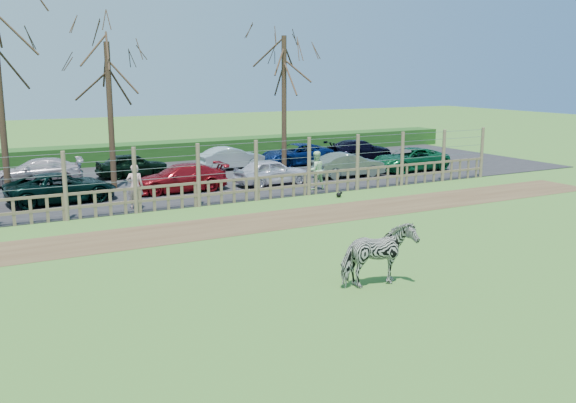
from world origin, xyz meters
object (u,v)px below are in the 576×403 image
zebra (378,255)px  car_4 (271,172)px  car_9 (37,172)px  visitor_a (135,186)px  car_3 (180,178)px  car_2 (61,188)px  visitor_b (316,170)px  crow (339,195)px  car_11 (231,158)px  car_13 (359,150)px  tree_mid (108,80)px  car_10 (132,165)px  car_12 (296,154)px  car_5 (348,165)px  car_6 (410,159)px  tree_right (284,71)px

zebra → car_4: size_ratio=0.54×
car_4 → car_9: bearing=59.4°
visitor_a → car_3: size_ratio=0.42×
car_3 → car_2: bearing=-88.0°
visitor_b → crow: visitor_b is taller
car_11 → car_13: bearing=-93.0°
car_13 → visitor_b: bearing=136.2°
tree_mid → car_3: (2.37, -2.21, -4.23)m
car_10 → car_13: bearing=-92.4°
zebra → car_10: 19.28m
car_4 → car_12: same height
zebra → visitor_b: bearing=-20.9°
car_9 → visitor_b: bearing=62.3°
car_5 → zebra: bearing=151.7°
zebra → car_11: size_ratio=0.52×
visitor_b → car_9: visitor_b is taller
car_2 → car_4: (9.31, -0.36, 0.00)m
car_9 → car_5: bearing=76.6°
visitor_b → car_6: 7.64m
car_9 → car_12: size_ratio=0.96×
tree_mid → tree_right: 9.02m
car_6 → car_10: (-13.52, 4.94, 0.00)m
car_2 → car_6: bearing=-94.6°
car_9 → car_11: size_ratio=1.14×
tree_right → crow: tree_right is taller
visitor_a → car_12: size_ratio=0.40×
visitor_a → car_10: visitor_a is taller
car_9 → car_3: bearing=54.0°
visitor_b → car_4: (-1.15, 2.13, -0.26)m
tree_right → visitor_a: size_ratio=4.26×
tree_mid → car_2: tree_mid is taller
car_11 → tree_mid: bearing=109.9°
car_4 → car_13: 9.79m
visitor_b → car_3: bearing=-20.6°
crow → car_3: size_ratio=0.07×
visitor_b → car_11: (-0.90, 7.36, -0.26)m
tree_right → car_2: size_ratio=1.70×
car_3 → car_4: size_ratio=1.17×
visitor_a → car_6: (15.41, 2.53, -0.26)m
tree_right → car_10: 9.01m
visitor_a → car_12: visitor_a is taller
tree_mid → visitor_a: 6.23m
car_3 → car_9: 7.19m
tree_mid → car_10: (1.57, 2.68, -4.23)m
visitor_a → car_2: visitor_a is taller
tree_mid → zebra: (2.51, -16.58, -4.07)m
crow → car_11: car_11 is taller
crow → car_10: 11.16m
car_11 → crow: bearing=-175.4°
car_9 → car_11: (9.88, 0.04, 0.00)m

